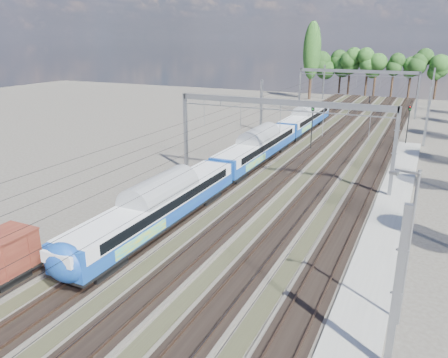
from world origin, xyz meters
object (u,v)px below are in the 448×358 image
at_px(signal_near, 312,122).
at_px(worker, 370,100).
at_px(lamp_post, 407,244).
at_px(signal_far, 408,120).
at_px(emu_train, 257,144).

bearing_deg(signal_near, worker, 98.68).
distance_m(worker, lamp_post, 86.78).
distance_m(signal_near, lamp_post, 39.30).
bearing_deg(lamp_post, signal_far, 110.36).
xyz_separation_m(signal_near, signal_far, (11.87, 8.74, -0.31)).
bearing_deg(emu_train, lamp_post, -54.88).
height_order(emu_train, signal_near, signal_near).
xyz_separation_m(signal_near, lamp_post, (14.37, -36.57, 0.88)).
bearing_deg(signal_near, signal_far, 46.57).
distance_m(signal_far, lamp_post, 45.40).
bearing_deg(signal_far, lamp_post, -72.92).
distance_m(signal_near, signal_far, 14.74).
height_order(emu_train, worker, emu_train).
bearing_deg(emu_train, signal_near, 68.72).
xyz_separation_m(emu_train, signal_near, (4.05, 10.39, 1.31)).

